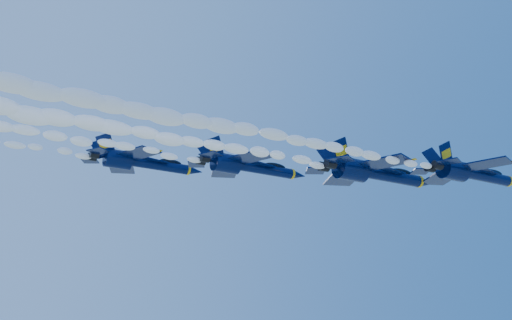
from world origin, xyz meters
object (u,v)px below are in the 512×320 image
jet_lead (471,173)px  jet_fourth (141,162)px  jet_third (248,166)px  jet_second (374,173)px

jet_lead → jet_fourth: jet_fourth is taller
jet_third → jet_fourth: bearing=138.6°
jet_third → jet_fourth: (-11.41, 10.05, 1.54)m
jet_second → jet_third: bearing=148.5°
jet_lead → jet_fourth: size_ratio=1.03×
jet_second → jet_third: 16.65m
jet_second → jet_fourth: jet_fourth is taller
jet_lead → jet_third: 29.38m
jet_second → jet_third: (-14.18, 8.68, 1.05)m
jet_second → jet_third: size_ratio=1.16×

